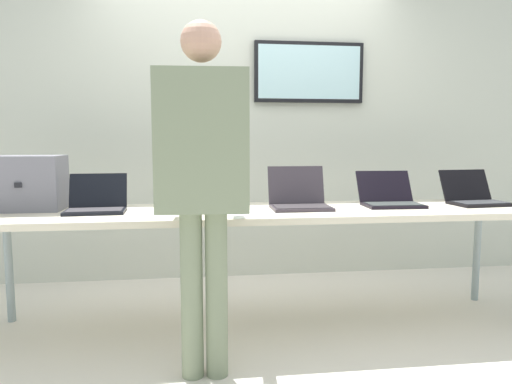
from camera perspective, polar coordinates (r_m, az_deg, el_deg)
name	(u,v)px	position (r m, az deg, el deg)	size (l,w,h in m)	color
ground	(263,326)	(3.17, 0.84, -16.07)	(8.00, 8.00, 0.04)	silver
back_wall	(246,118)	(4.06, -1.23, 9.07)	(8.00, 0.11, 2.74)	beige
workbench	(263,217)	(2.97, 0.86, -3.01)	(3.48, 0.70, 0.75)	beige
equipment_box	(27,183)	(3.27, -26.13, 1.01)	(0.43, 0.31, 0.34)	slate
laptop_station_0	(96,203)	(3.03, -18.88, -1.28)	(0.36, 0.31, 0.23)	black
laptop_station_1	(204,200)	(2.96, -6.42, -1.00)	(0.34, 0.30, 0.27)	#25262B
laptop_station_2	(299,199)	(3.04, 5.28, -0.81)	(0.38, 0.33, 0.26)	#3D343E
laptop_station_3	(390,198)	(3.26, 15.99, -0.67)	(0.38, 0.36, 0.22)	black
laptop_station_4	(474,196)	(3.55, 25.06, -0.47)	(0.40, 0.36, 0.23)	black
person	(203,167)	(2.28, -6.52, 3.10)	(0.45, 0.60, 1.75)	gray
paper_sheet	(243,214)	(2.78, -1.57, -2.69)	(0.28, 0.34, 0.00)	white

